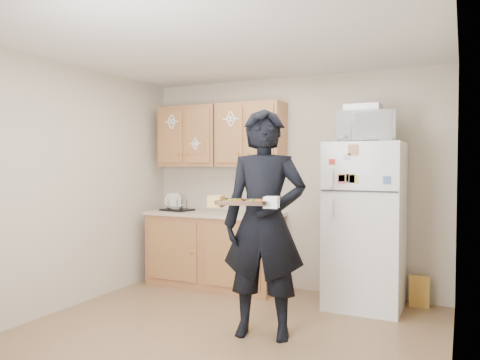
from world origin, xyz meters
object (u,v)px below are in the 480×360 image
object	(u,v)px
microwave	(366,127)
baking_tray	(243,203)
refrigerator	(365,225)
dish_rack	(177,205)
person	(264,223)

from	to	relation	value
microwave	baking_tray	bearing A→B (deg)	-126.51
baking_tray	refrigerator	bearing A→B (deg)	54.07
microwave	dish_rack	bearing A→B (deg)	167.39
person	baking_tray	distance (m)	0.36
microwave	dish_rack	size ratio (longest dim) A/B	1.56
refrigerator	dish_rack	distance (m)	2.31
refrigerator	person	bearing A→B (deg)	-117.26
baking_tray	dish_rack	xyz separation A→B (m)	(-1.62, 1.51, -0.20)
person	microwave	world-z (taller)	microwave
person	dish_rack	world-z (taller)	person
baking_tray	dish_rack	size ratio (longest dim) A/B	1.09
person	baking_tray	size ratio (longest dim) A/B	4.91
baking_tray	microwave	world-z (taller)	microwave
refrigerator	microwave	world-z (taller)	microwave
baking_tray	dish_rack	distance (m)	2.22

